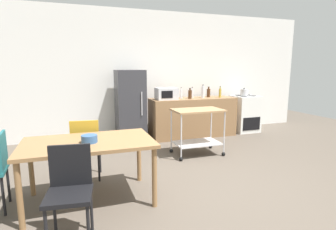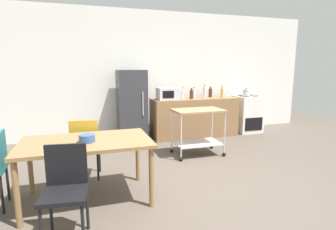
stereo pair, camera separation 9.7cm
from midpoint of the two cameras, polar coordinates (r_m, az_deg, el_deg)
ground_plane at (r=3.84m, az=9.43°, el=-14.74°), size 12.00×12.00×0.00m
back_wall at (r=6.49m, az=-3.38°, el=8.71°), size 8.40×0.12×2.90m
kitchen_counter at (r=6.32m, az=6.02°, el=-0.48°), size 2.00×0.64×0.90m
dining_table at (r=3.33m, az=-16.10°, el=-6.55°), size 1.50×0.90×0.75m
chair_black at (r=2.72m, az=-19.98°, el=-14.06°), size 0.45×0.45×0.89m
chair_mustard at (r=4.02m, az=-16.48°, el=-5.99°), size 0.45×0.45×0.89m
stove_oven at (r=7.05m, az=16.80°, el=0.24°), size 0.60×0.61×0.92m
refrigerator at (r=5.94m, az=-7.23°, el=1.98°), size 0.60×0.63×1.55m
kitchen_cart at (r=4.95m, az=6.91°, el=-1.99°), size 0.91×0.57×0.85m
microwave at (r=5.95m, az=0.41°, el=4.55°), size 0.46×0.35×0.26m
bottle_soda at (r=6.17m, az=3.58°, el=4.47°), size 0.06×0.06×0.25m
bottle_sparkling_water at (r=6.11m, az=5.46°, el=4.40°), size 0.08×0.08×0.24m
bottle_sesame_oil at (r=6.33m, az=5.95°, el=4.57°), size 0.06×0.06×0.25m
bottle_soy_sauce at (r=6.31m, az=8.22°, el=4.80°), size 0.08×0.08×0.31m
bottle_olive_oil at (r=6.52m, az=9.41°, el=4.68°), size 0.08×0.08×0.25m
bottle_hot_sauce at (r=6.47m, az=11.80°, el=4.62°), size 0.06×0.06×0.27m
fruit_bowl at (r=3.23m, az=-15.99°, el=-4.79°), size 0.18×0.18×0.09m
kettle at (r=6.83m, az=16.68°, el=4.59°), size 0.24×0.17×0.19m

